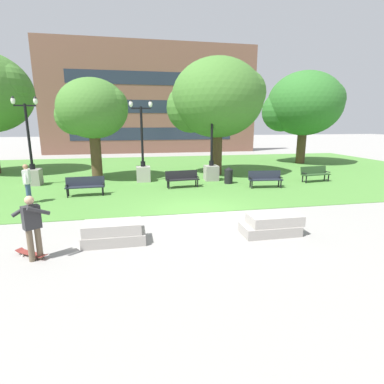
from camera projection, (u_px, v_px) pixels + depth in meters
ground_plane at (200, 213)px, 11.76m from camera, size 140.00×140.00×0.00m
grass_lawn at (169, 172)px, 21.31m from camera, size 40.00×20.00×0.02m
concrete_block_center at (114, 233)px, 8.80m from camera, size 1.80×0.90×0.64m
concrete_block_left at (272, 225)px, 9.50m from camera, size 1.88×0.90×0.64m
person_skateboarder at (32, 224)px, 7.55m from camera, size 0.93×0.60×1.71m
skateboard at (32, 254)px, 7.93m from camera, size 0.95×0.75×0.14m
park_bench_near_left at (265, 178)px, 16.21m from camera, size 1.84×0.70×0.90m
park_bench_near_right at (85, 185)px, 14.41m from camera, size 1.82×0.61×0.90m
park_bench_far_left at (182, 178)px, 16.24m from camera, size 1.84×0.71×0.90m
park_bench_far_right at (315, 173)px, 17.81m from camera, size 1.85×0.75×0.90m
lamp_post_left at (32, 168)px, 16.71m from camera, size 1.32×0.80×4.83m
lamp_post_right at (211, 164)px, 18.11m from camera, size 1.32×0.80×4.82m
lamp_post_center at (143, 165)px, 17.79m from camera, size 1.32×0.80×4.74m
tree_near_right at (304, 105)px, 24.89m from camera, size 6.43×6.12×7.58m
tree_far_left at (92, 110)px, 17.68m from camera, size 4.32×4.11×6.00m
tree_near_left at (216, 99)px, 19.33m from camera, size 6.20×5.91×7.49m
trash_bin at (229, 175)px, 17.27m from camera, size 0.49×0.49×0.96m
person_bystander_near_lawn at (27, 181)px, 12.98m from camera, size 0.26×0.62×1.71m
building_facade_distant at (152, 99)px, 33.77m from camera, size 24.32×1.03×12.15m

